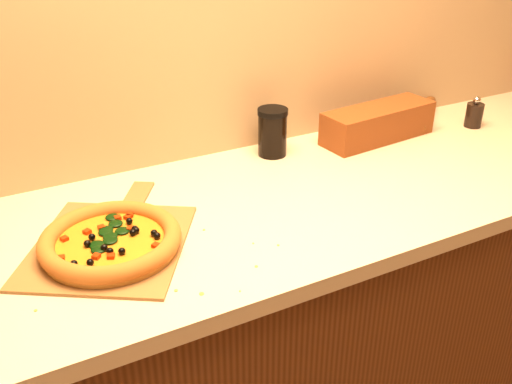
# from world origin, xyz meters

# --- Properties ---
(cabinet) EXTENTS (2.80, 0.65, 0.86)m
(cabinet) POSITION_xyz_m (0.00, 1.43, 0.43)
(cabinet) COLOR #48250F
(cabinet) RESTS_ON ground
(countertop) EXTENTS (2.84, 0.68, 0.04)m
(countertop) POSITION_xyz_m (0.00, 1.43, 0.88)
(countertop) COLOR beige
(countertop) RESTS_ON cabinet
(pizza_peel) EXTENTS (0.46, 0.50, 0.01)m
(pizza_peel) POSITION_xyz_m (-0.33, 1.41, 0.90)
(pizza_peel) COLOR brown
(pizza_peel) RESTS_ON countertop
(pizza) EXTENTS (0.30, 0.30, 0.04)m
(pizza) POSITION_xyz_m (-0.34, 1.38, 0.93)
(pizza) COLOR #B6782D
(pizza) RESTS_ON pizza_peel
(bottle_cap) EXTENTS (0.03, 0.03, 0.01)m
(bottle_cap) POSITION_xyz_m (-0.39, 1.34, 0.90)
(bottle_cap) COLOR black
(bottle_cap) RESTS_ON countertop
(pepper_grinder) EXTENTS (0.05, 0.05, 0.10)m
(pepper_grinder) POSITION_xyz_m (0.90, 1.55, 0.94)
(pepper_grinder) COLOR black
(pepper_grinder) RESTS_ON countertop
(rolling_pin) EXTENTS (0.26, 0.25, 0.05)m
(rolling_pin) POSITION_xyz_m (0.83, 1.69, 0.92)
(rolling_pin) COLOR #59270F
(rolling_pin) RESTS_ON countertop
(bread_bag) EXTENTS (0.38, 0.15, 0.10)m
(bread_bag) POSITION_xyz_m (0.56, 1.62, 0.95)
(bread_bag) COLOR #633312
(bread_bag) RESTS_ON countertop
(dark_jar) EXTENTS (0.09, 0.09, 0.14)m
(dark_jar) POSITION_xyz_m (0.22, 1.66, 0.97)
(dark_jar) COLOR black
(dark_jar) RESTS_ON countertop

